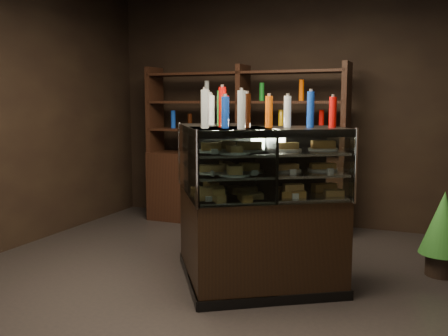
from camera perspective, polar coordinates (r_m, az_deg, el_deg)
The scene contains 7 objects.
ground at distance 4.32m, azimuth -0.23°, elevation -13.49°, with size 5.00×5.00×0.00m, color black.
room_shell at distance 4.05m, azimuth -0.25°, elevation 13.05°, with size 5.02×5.02×3.01m.
display_case at distance 4.22m, azimuth 2.32°, elevation -7.48°, with size 1.73×1.38×1.36m.
food_display at distance 4.10m, azimuth 2.34°, elevation 0.49°, with size 1.37×1.05×0.42m.
bottles_top at distance 4.08m, azimuth 2.41°, elevation 6.71°, with size 1.20×0.91×0.30m.
potted_conifer at distance 4.87m, azimuth 23.81°, elevation -5.61°, with size 0.41×0.41×0.87m.
back_shelving at distance 6.23m, azimuth 2.13°, elevation -1.20°, with size 2.56×0.43×2.00m.
Camera 1 is at (1.57, -3.72, 1.55)m, focal length 40.00 mm.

